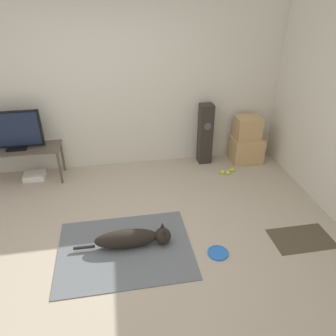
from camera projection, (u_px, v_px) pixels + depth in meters
ground_plane at (129, 251)px, 3.62m from camera, size 12.00×12.00×0.00m
wall_back at (113, 86)px, 4.79m from camera, size 8.00×0.06×2.55m
area_rug at (125, 249)px, 3.64m from camera, size 1.47×1.14×0.01m
dog at (133, 238)px, 3.63m from camera, size 1.08×0.20×0.24m
frisbee at (218, 253)px, 3.58m from camera, size 0.23×0.23×0.03m
cardboard_box_lower at (246, 150)px, 5.38m from camera, size 0.49×0.39×0.40m
cardboard_box_upper at (247, 128)px, 5.20m from camera, size 0.39×0.32×0.36m
floor_speaker at (205, 134)px, 5.21m from camera, size 0.21×0.21×0.98m
tv_stand at (19, 152)px, 4.72m from camera, size 1.19×0.44×0.52m
tv at (13, 131)px, 4.55m from camera, size 0.78×0.20×0.56m
tennis_ball_by_boxes at (228, 173)px, 5.05m from camera, size 0.07×0.07×0.07m
tennis_ball_near_speaker at (232, 170)px, 5.13m from camera, size 0.07×0.07×0.07m
tennis_ball_loose_on_carpet at (222, 172)px, 5.07m from camera, size 0.07×0.07×0.07m
game_console at (35, 176)px, 4.95m from camera, size 0.30×0.24×0.09m
door_mat at (301, 238)px, 3.80m from camera, size 0.70×0.44×0.01m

